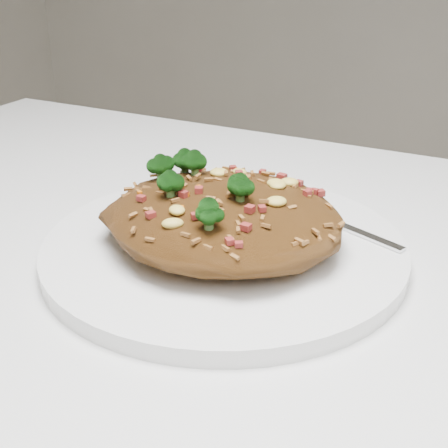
{
  "coord_description": "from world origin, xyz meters",
  "views": [
    {
      "loc": [
        0.13,
        -0.34,
        1.0
      ],
      "look_at": [
        -0.08,
        0.07,
        0.78
      ],
      "focal_mm": 50.0,
      "sensor_mm": 36.0,
      "label": 1
    }
  ],
  "objects_px": {
    "dining_table": "(274,420)",
    "plate": "(224,248)",
    "fried_rice": "(223,208)",
    "fork": "(331,221)"
  },
  "relations": [
    {
      "from": "plate",
      "to": "fork",
      "type": "bearing_deg",
      "value": 46.66
    },
    {
      "from": "dining_table",
      "to": "fried_rice",
      "type": "bearing_deg",
      "value": 138.97
    },
    {
      "from": "plate",
      "to": "dining_table",
      "type": "bearing_deg",
      "value": -41.34
    },
    {
      "from": "dining_table",
      "to": "plate",
      "type": "distance_m",
      "value": 0.14
    },
    {
      "from": "plate",
      "to": "fork",
      "type": "height_order",
      "value": "fork"
    },
    {
      "from": "fried_rice",
      "to": "dining_table",
      "type": "bearing_deg",
      "value": -41.03
    },
    {
      "from": "plate",
      "to": "fried_rice",
      "type": "relative_size",
      "value": 1.51
    },
    {
      "from": "plate",
      "to": "fried_rice",
      "type": "bearing_deg",
      "value": 172.36
    },
    {
      "from": "fried_rice",
      "to": "fork",
      "type": "distance_m",
      "value": 0.1
    },
    {
      "from": "fork",
      "to": "dining_table",
      "type": "bearing_deg",
      "value": -64.99
    }
  ]
}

